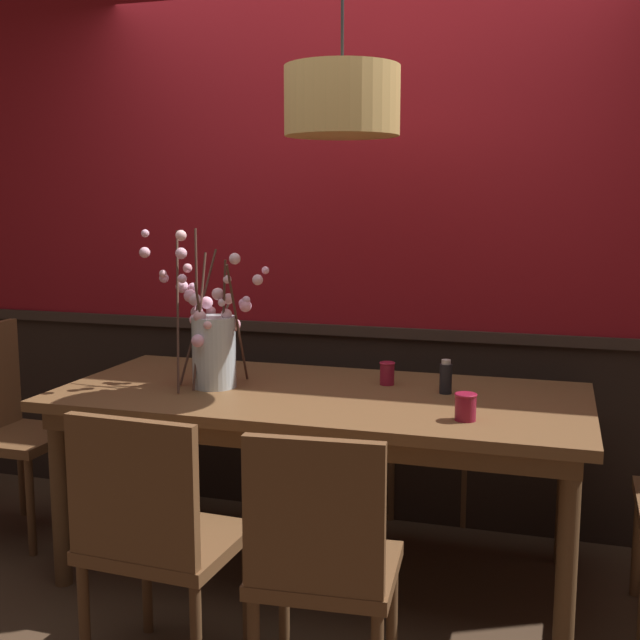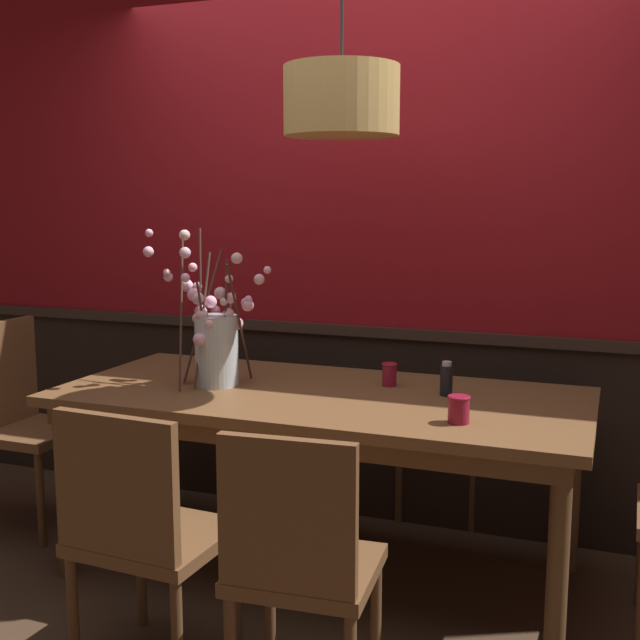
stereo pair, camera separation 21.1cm
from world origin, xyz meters
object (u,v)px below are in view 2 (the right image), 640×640
(pendant_lamp, at_px, (342,101))
(candle_holder_nearer_center, at_px, (389,374))
(chair_near_side_left, at_px, (141,527))
(condiment_bottle, at_px, (446,379))
(chair_head_west_end, at_px, (23,414))
(dining_table, at_px, (320,411))
(vase_with_blossoms, at_px, (215,341))
(candle_holder_nearer_edge, at_px, (459,409))
(chair_far_side_right, at_px, (446,403))
(chair_near_side_right, at_px, (299,560))
(chair_far_side_left, at_px, (332,395))

(pendant_lamp, bearing_deg, candle_holder_nearer_center, 54.12)
(chair_near_side_left, bearing_deg, condiment_bottle, 52.46)
(candle_holder_nearer_center, bearing_deg, chair_head_west_end, -172.77)
(dining_table, distance_m, condiment_bottle, 0.52)
(vase_with_blossoms, xyz_separation_m, pendant_lamp, (0.54, 0.04, 0.95))
(candle_holder_nearer_center, relative_size, candle_holder_nearer_edge, 1.00)
(condiment_bottle, bearing_deg, chair_far_side_right, 101.54)
(chair_near_side_right, bearing_deg, condiment_bottle, 78.86)
(chair_far_side_right, height_order, condiment_bottle, chair_far_side_right)
(candle_holder_nearer_center, relative_size, condiment_bottle, 0.70)
(chair_head_west_end, xyz_separation_m, pendant_lamp, (1.58, 0.02, 1.37))
(chair_near_side_right, height_order, chair_near_side_left, chair_near_side_right)
(dining_table, height_order, chair_far_side_right, chair_far_side_right)
(chair_near_side_left, distance_m, candle_holder_nearer_center, 1.23)
(chair_head_west_end, bearing_deg, chair_far_side_left, 36.90)
(chair_far_side_left, bearing_deg, condiment_bottle, -45.59)
(chair_head_west_end, relative_size, chair_near_side_left, 1.08)
(vase_with_blossoms, bearing_deg, chair_far_side_right, 49.75)
(candle_holder_nearer_edge, height_order, condiment_bottle, condiment_bottle)
(chair_near_side_right, bearing_deg, candle_holder_nearer_center, 92.59)
(candle_holder_nearer_edge, bearing_deg, chair_far_side_left, 127.50)
(candle_holder_nearer_center, height_order, condiment_bottle, condiment_bottle)
(chair_near_side_left, relative_size, vase_with_blossoms, 1.39)
(chair_head_west_end, xyz_separation_m, vase_with_blossoms, (1.04, -0.02, 0.42))
(chair_far_side_right, relative_size, candle_holder_nearer_edge, 10.16)
(candle_holder_nearer_center, bearing_deg, chair_near_side_left, -115.36)
(chair_near_side_right, relative_size, chair_near_side_left, 1.00)
(condiment_bottle, relative_size, pendant_lamp, 0.12)
(dining_table, relative_size, candle_holder_nearer_edge, 21.89)
(candle_holder_nearer_center, bearing_deg, chair_far_side_left, 126.01)
(chair_head_west_end, relative_size, candle_holder_nearer_center, 10.17)
(dining_table, xyz_separation_m, candle_holder_nearer_center, (0.23, 0.20, 0.13))
(vase_with_blossoms, distance_m, condiment_bottle, 0.96)
(vase_with_blossoms, relative_size, candle_holder_nearer_edge, 6.73)
(chair_near_side_right, distance_m, chair_head_west_end, 2.00)
(chair_near_side_right, bearing_deg, chair_far_side_right, 88.46)
(vase_with_blossoms, bearing_deg, dining_table, 5.31)
(chair_near_side_left, relative_size, candle_holder_nearer_edge, 9.39)
(vase_with_blossoms, bearing_deg, condiment_bottle, 9.80)
(dining_table, distance_m, chair_near_side_left, 0.94)
(candle_holder_nearer_center, bearing_deg, chair_near_side_right, -87.41)
(dining_table, relative_size, pendant_lamp, 1.82)
(dining_table, bearing_deg, chair_far_side_right, 69.41)
(condiment_bottle, bearing_deg, vase_with_blossoms, -170.20)
(chair_head_west_end, bearing_deg, candle_holder_nearer_center, 7.23)
(chair_far_side_right, bearing_deg, chair_near_side_left, -109.11)
(chair_far_side_left, distance_m, candle_holder_nearer_edge, 1.48)
(chair_near_side_left, xyz_separation_m, condiment_bottle, (0.77, 1.00, 0.33))
(chair_far_side_left, height_order, chair_near_side_left, chair_far_side_left)
(condiment_bottle, height_order, pendant_lamp, pendant_lamp)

